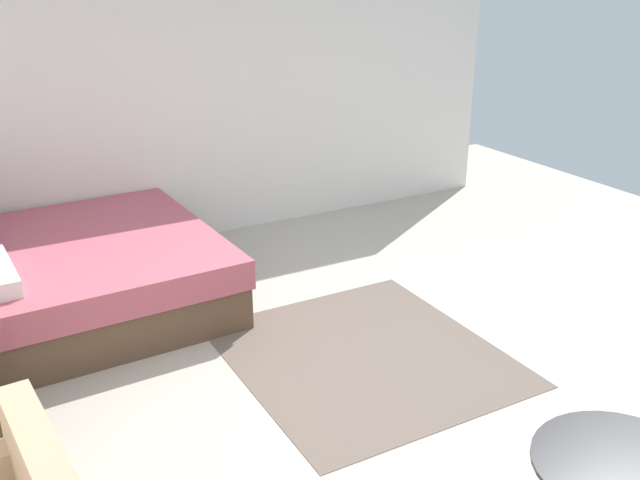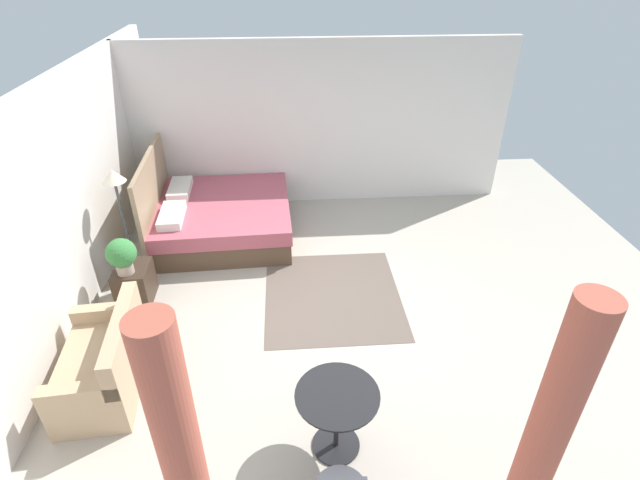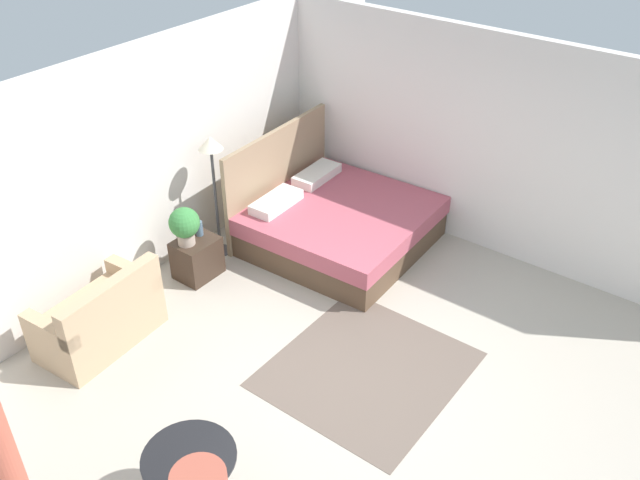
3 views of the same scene
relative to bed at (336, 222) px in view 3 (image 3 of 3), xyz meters
The scene contains 11 objects.
ground_plane 2.56m from the bed, 139.73° to the right, with size 9.10×9.24×0.02m, color #B2A899.
wall_back 2.65m from the bed, 142.59° to the left, with size 9.10×0.12×2.70m, color silver.
wall_right 2.24m from the bed, 55.73° to the right, with size 0.12×6.24×2.70m, color silver.
area_rug 2.33m from the bed, 136.15° to the right, with size 1.88×1.73×0.01m, color #66564C.
bed is the anchor object (origin of this frame).
couch 3.10m from the bed, 164.44° to the left, with size 1.29×0.81×0.86m.
nightstand 1.80m from the bed, 149.85° to the left, with size 0.50×0.41×0.49m.
potted_plant 1.95m from the bed, 150.62° to the left, with size 0.36×0.36×0.46m.
vase 1.73m from the bed, 146.67° to the left, with size 0.08×0.08×0.18m.
floor_lamp 1.76m from the bed, 134.89° to the left, with size 0.29×0.29×1.57m.
balcony_table 4.11m from the bed, 159.68° to the right, with size 0.72×0.72×0.69m.
Camera 3 is at (-4.02, -2.62, 4.88)m, focal length 38.50 mm.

